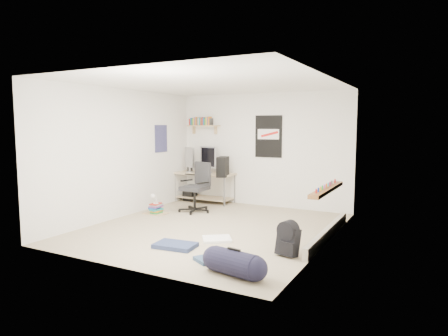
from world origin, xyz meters
The scene contains 26 objects.
floor centered at (0.00, 0.00, -0.01)m, with size 4.00×4.50×0.01m, color gray.
ceiling centered at (0.00, 0.00, 2.50)m, with size 4.00×4.50×0.01m, color white.
back_wall centered at (0.00, 2.25, 1.25)m, with size 4.00×0.01×2.50m, color silver.
left_wall centered at (-2.00, 0.00, 1.25)m, with size 0.01×4.50×2.50m, color silver.
right_wall centered at (2.00, 0.00, 1.25)m, with size 0.01×4.50×2.50m, color silver.
desk centered at (-1.35, 2.00, 0.36)m, with size 1.46×0.64×0.66m, color beige.
monitor_left centered at (-1.67, 1.88, 0.90)m, with size 0.42×0.11×0.47m, color #B7B7BD.
monitor_right centered at (-1.23, 1.98, 0.91)m, with size 0.45×0.11×0.49m, color #98989C.
pc_tower centered at (-0.72, 1.74, 0.88)m, with size 0.20×0.42×0.44m, color black.
keyboard centered at (-1.45, 1.74, 0.68)m, with size 0.45×0.16×0.02m, color black.
speaker_left centered at (-1.75, 2.00, 0.76)m, with size 0.10×0.10×0.19m, color black.
speaker_right centered at (-0.72, 1.74, 0.75)m, with size 0.09×0.09×0.17m, color black.
office_chair centered at (-0.98, 0.98, 0.49)m, with size 0.68×0.68×1.04m, color #242426.
wall_shelf centered at (-1.45, 2.14, 1.78)m, with size 0.80×0.22×0.24m, color tan.
poster_back_wall centered at (0.15, 2.23, 1.55)m, with size 0.62×0.03×0.92m, color black.
poster_left_wall centered at (-1.99, 1.20, 1.50)m, with size 0.02×0.42×0.60m, color navy.
window centered at (1.95, 0.30, 1.45)m, with size 0.10×1.50×1.26m, color brown.
baseboard_heater centered at (1.96, 0.30, 0.09)m, with size 0.08×2.50×0.18m, color #B7B2A8.
backpack centered at (1.67, -0.80, 0.20)m, with size 0.29×0.23×0.38m, color black.
duffel_bag centered at (1.34, -1.81, 0.14)m, with size 0.31×0.31×0.61m, color black.
tshirt centered at (0.44, -0.61, 0.02)m, with size 0.44×0.37×0.04m, color white.
jeans_a centered at (0.08, -1.23, 0.03)m, with size 0.60×0.38×0.07m, color navy.
jeans_b centered at (0.83, -1.47, 0.03)m, with size 0.40×0.30×0.05m, color navy.
book_stack centered at (-1.58, 0.46, 0.15)m, with size 0.46×0.37×0.31m, color brown.
desk_lamp centered at (-1.56, 0.44, 0.38)m, with size 0.11×0.18×0.18m, color white.
subwoofer centered at (-1.75, 1.99, 0.14)m, with size 0.26×0.26×0.29m, color black.
Camera 1 is at (3.42, -5.95, 1.80)m, focal length 32.00 mm.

